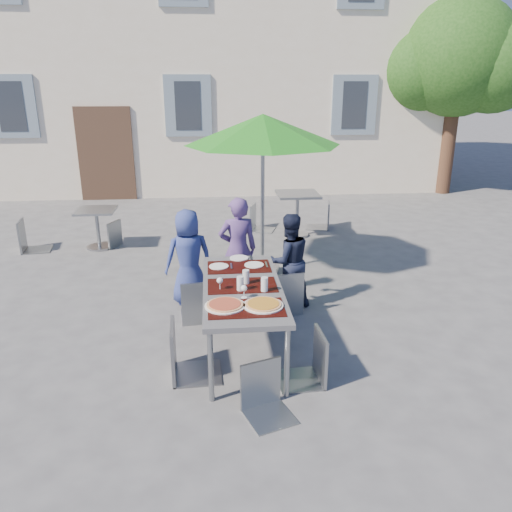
{
  "coord_description": "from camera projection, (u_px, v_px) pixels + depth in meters",
  "views": [
    {
      "loc": [
        0.45,
        -4.85,
        2.72
      ],
      "look_at": [
        0.98,
        0.76,
        0.75
      ],
      "focal_mm": 35.0,
      "sensor_mm": 36.0,
      "label": 1
    }
  ],
  "objects": [
    {
      "name": "tree",
      "position": [
        460.0,
        59.0,
        12.01
      ],
      "size": [
        3.6,
        3.0,
        4.7
      ],
      "color": "#482E1E",
      "rests_on": "ground"
    },
    {
      "name": "cafe_table_1",
      "position": [
        297.0,
        205.0,
        9.18
      ],
      "size": [
        0.76,
        0.76,
        0.81
      ],
      "color": "#999CA0",
      "rests_on": "ground"
    },
    {
      "name": "patio_umbrella",
      "position": [
        263.0,
        132.0,
        6.88
      ],
      "size": [
        2.2,
        2.2,
        2.32
      ],
      "color": "#999CA0",
      "rests_on": "ground"
    },
    {
      "name": "chair_2",
      "position": [
        283.0,
        266.0,
        6.03
      ],
      "size": [
        0.53,
        0.53,
        1.04
      ],
      "color": "gray",
      "rests_on": "ground"
    },
    {
      "name": "child_1",
      "position": [
        238.0,
        249.0,
        6.42
      ],
      "size": [
        0.53,
        0.38,
        1.37
      ],
      "primitive_type": "imported",
      "rotation": [
        0.0,
        0.0,
        3.26
      ],
      "color": "#593D7E",
      "rests_on": "ground"
    },
    {
      "name": "child_2",
      "position": [
        288.0,
        261.0,
        6.24
      ],
      "size": [
        0.65,
        0.46,
        1.22
      ],
      "primitive_type": "imported",
      "rotation": [
        0.0,
        0.0,
        3.36
      ],
      "color": "#161C32",
      "rests_on": "ground"
    },
    {
      "name": "chair_5",
      "position": [
        265.0,
        362.0,
        4.19
      ],
      "size": [
        0.49,
        0.49,
        0.86
      ],
      "color": "gray",
      "rests_on": "ground"
    },
    {
      "name": "building",
      "position": [
        189.0,
        6.0,
        14.63
      ],
      "size": [
        13.6,
        8.2,
        11.1
      ],
      "color": "beige",
      "rests_on": "ground"
    },
    {
      "name": "dining_table",
      "position": [
        242.0,
        291.0,
        5.12
      ],
      "size": [
        0.8,
        1.85,
        0.76
      ],
      "color": "#3F3F43",
      "rests_on": "ground"
    },
    {
      "name": "place_settings",
      "position": [
        238.0,
        263.0,
        5.72
      ],
      "size": [
        0.66,
        0.48,
        0.01
      ],
      "color": "white",
      "rests_on": "dining_table"
    },
    {
      "name": "bg_chair_r_0",
      "position": [
        109.0,
        218.0,
        8.58
      ],
      "size": [
        0.52,
        0.51,
        0.87
      ],
      "color": "gray",
      "rests_on": "ground"
    },
    {
      "name": "child_0",
      "position": [
        189.0,
        257.0,
        6.34
      ],
      "size": [
        0.68,
        0.54,
        1.24
      ],
      "primitive_type": "imported",
      "rotation": [
        0.0,
        0.0,
        3.4
      ],
      "color": "navy",
      "rests_on": "ground"
    },
    {
      "name": "bg_chair_l_0",
      "position": [
        26.0,
        217.0,
        8.33
      ],
      "size": [
        0.51,
        0.51,
        1.02
      ],
      "color": "gray",
      "rests_on": "ground"
    },
    {
      "name": "chair_4",
      "position": [
        311.0,
        328.0,
        4.64
      ],
      "size": [
        0.44,
        0.44,
        0.95
      ],
      "color": "gray",
      "rests_on": "ground"
    },
    {
      "name": "pizza_near_left",
      "position": [
        225.0,
        305.0,
        4.62
      ],
      "size": [
        0.38,
        0.38,
        0.03
      ],
      "color": "white",
      "rests_on": "dining_table"
    },
    {
      "name": "cafe_table_0",
      "position": [
        97.0,
        223.0,
        8.51
      ],
      "size": [
        0.64,
        0.64,
        0.69
      ],
      "color": "#999CA0",
      "rests_on": "ground"
    },
    {
      "name": "bg_chair_l_1",
      "position": [
        258.0,
        202.0,
        9.55
      ],
      "size": [
        0.54,
        0.54,
        0.96
      ],
      "color": "#939A9F",
      "rests_on": "ground"
    },
    {
      "name": "chair_1",
      "position": [
        252.0,
        265.0,
        6.15
      ],
      "size": [
        0.58,
        0.59,
        1.01
      ],
      "color": "gray",
      "rests_on": "ground"
    },
    {
      "name": "chair_3",
      "position": [
        183.0,
        318.0,
        4.69
      ],
      "size": [
        0.49,
        0.48,
        1.05
      ],
      "color": "slate",
      "rests_on": "ground"
    },
    {
      "name": "bg_chair_r_1",
      "position": [
        324.0,
        199.0,
        9.66
      ],
      "size": [
        0.54,
        0.54,
        1.0
      ],
      "color": "gray",
      "rests_on": "ground"
    },
    {
      "name": "chair_0",
      "position": [
        199.0,
        275.0,
        5.82
      ],
      "size": [
        0.49,
        0.49,
        1.01
      ],
      "color": "gray",
      "rests_on": "ground"
    },
    {
      "name": "ground",
      "position": [
        173.0,
        347.0,
        5.42
      ],
      "size": [
        90.0,
        90.0,
        0.0
      ],
      "primitive_type": "plane",
      "color": "#4B4B4E",
      "rests_on": "ground"
    },
    {
      "name": "glassware",
      "position": [
        246.0,
        282.0,
        4.98
      ],
      "size": [
        0.51,
        0.42,
        0.15
      ],
      "color": "silver",
      "rests_on": "dining_table"
    },
    {
      "name": "pizza_near_right",
      "position": [
        263.0,
        305.0,
        4.63
      ],
      "size": [
        0.38,
        0.38,
        0.03
      ],
      "color": "white",
      "rests_on": "dining_table"
    }
  ]
}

